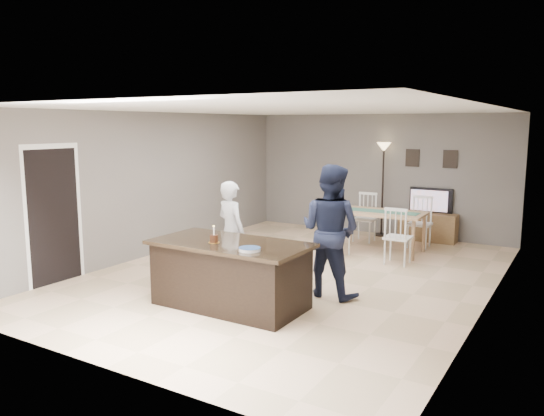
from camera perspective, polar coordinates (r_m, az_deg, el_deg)
The scene contains 14 objects.
floor at distance 8.87m, azimuth 2.37°, elevation -7.17°, with size 8.00×8.00×0.00m, color #DBB38C.
room_shell at distance 8.56m, azimuth 2.44°, elevation 3.68°, with size 8.00×8.00×8.00m.
kitchen_island at distance 7.28m, azimuth -4.48°, elevation -7.09°, with size 2.15×1.10×0.90m.
tv_console at distance 11.82m, azimuth 16.41°, elevation -1.97°, with size 1.20×0.40×0.60m, color brown.
television at distance 11.79m, azimuth 16.61°, elevation 0.78°, with size 0.91×0.12×0.53m, color black.
tv_screen_glow at distance 11.72m, azimuth 16.52°, elevation 0.76°, with size 0.78×0.78×0.00m, color orange.
picture_frames at distance 11.85m, azimuth 16.74°, elevation 5.12°, with size 1.10×0.02×0.38m.
doorway at distance 8.85m, azimuth -22.48°, elevation 0.45°, with size 0.00×2.10×2.65m.
woman at distance 8.40m, azimuth -4.41°, elevation -2.50°, with size 0.58×0.38×1.59m, color silver.
man at distance 7.66m, azimuth 6.28°, elevation -2.44°, with size 0.93×0.72×1.91m, color #161C32.
birthday_cake at distance 7.14m, azimuth -6.26°, elevation -3.28°, with size 0.15×0.15×0.23m.
plate_stack at distance 6.65m, azimuth -2.42°, elevation -4.45°, with size 0.28×0.28×0.04m.
dining_table at distance 10.52m, azimuth 11.54°, elevation -1.11°, with size 1.72×1.94×1.03m.
floor_lamp at distance 11.97m, azimuth 11.89°, elevation 4.68°, with size 0.31×0.31×2.08m.
Camera 1 is at (4.08, -7.48, 2.46)m, focal length 35.00 mm.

